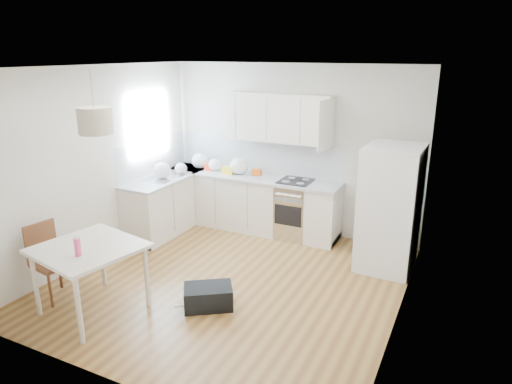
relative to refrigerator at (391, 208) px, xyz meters
The scene contains 29 objects.
floor 2.37m from the refrigerator, 142.24° to the right, with size 4.20×4.20×0.00m, color brown.
ceiling 2.88m from the refrigerator, 142.24° to the right, with size 4.20×4.20×0.00m, color white.
wall_back 1.97m from the refrigerator, 156.93° to the left, with size 4.20×4.20×0.00m, color silver.
wall_left 4.11m from the refrigerator, 160.61° to the right, with size 4.20×4.20×0.00m, color silver.
wall_right 1.49m from the refrigerator, 75.49° to the right, with size 4.20×4.20×0.00m, color silver.
window_glassblock 3.95m from the refrigerator, behind, with size 0.02×1.00×1.00m, color #BFE0F9.
cabinets_back 2.43m from the refrigerator, 169.27° to the left, with size 3.00×0.60×0.88m, color silver.
cabinets_left 3.58m from the refrigerator, behind, with size 0.60×1.80×0.88m, color silver.
counter_back 2.39m from the refrigerator, 169.27° to the left, with size 3.02×0.64×0.04m, color #B1B4B6.
counter_left 3.55m from the refrigerator, behind, with size 0.64×1.82×0.04m, color #B1B4B6.
backsplash_back 2.49m from the refrigerator, 162.53° to the left, with size 3.00×0.01×0.58m, color silver.
backsplash_left 3.86m from the refrigerator, behind, with size 0.01×1.80×0.58m, color silver.
upper_cabinets 2.24m from the refrigerator, 162.88° to the left, with size 1.70×0.32×0.75m, color silver.
range_oven 1.66m from the refrigerator, 163.97° to the left, with size 0.50×0.61×0.88m, color silver, non-canonical shape.
sink 3.56m from the refrigerator, behind, with size 0.50×0.80×0.16m, color silver, non-canonical shape.
refrigerator is the anchor object (origin of this frame).
dining_table 3.86m from the refrigerator, 136.60° to the right, with size 1.21×1.21×0.81m.
dining_chair 4.35m from the refrigerator, 142.82° to the right, with size 0.39×0.39×0.93m, color #482715, non-canonical shape.
drink_bottle 3.95m from the refrigerator, 133.39° to the right, with size 0.07×0.07×0.24m, color #E94082.
gym_bag 2.70m from the refrigerator, 130.10° to the right, with size 0.56×0.36×0.26m, color black.
pendant_lamp 3.88m from the refrigerator, 137.51° to the right, with size 0.35×0.35×0.28m, color #C3B696.
grocery_bag_a 3.39m from the refrigerator, behind, with size 0.30×0.25×0.27m, color white.
grocery_bag_b 3.06m from the refrigerator, behind, with size 0.23×0.20×0.21m, color white.
grocery_bag_c 2.60m from the refrigerator, behind, with size 0.31×0.26×0.28m, color white.
grocery_bag_d 3.43m from the refrigerator, behind, with size 0.21×0.18×0.19m, color white.
grocery_bag_e 3.55m from the refrigerator, behind, with size 0.29×0.25×0.26m, color white.
snack_orange 2.32m from the refrigerator, 167.20° to the left, with size 0.15×0.10×0.11m, color #DA5A13.
snack_yellow 2.76m from the refrigerator, behind, with size 0.18×0.11×0.12m, color yellow.
snack_red 3.15m from the refrigerator, behind, with size 0.18×0.11×0.12m, color red.
Camera 1 is at (2.64, -4.64, 2.88)m, focal length 32.00 mm.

